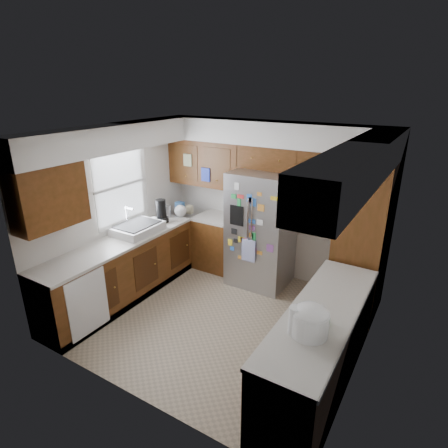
% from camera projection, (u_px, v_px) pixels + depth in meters
% --- Properties ---
extents(floor, '(3.60, 3.60, 0.00)m').
position_uv_depth(floor, '(220.00, 318.00, 5.11)').
color(floor, tan).
rests_on(floor, ground).
extents(room_shell, '(3.64, 3.24, 2.52)m').
position_uv_depth(room_shell, '(227.00, 182.00, 4.80)').
color(room_shell, silver).
rests_on(room_shell, ground).
extents(left_counter_run, '(1.36, 3.20, 0.92)m').
position_uv_depth(left_counter_run, '(144.00, 266.00, 5.63)').
color(left_counter_run, '#41270C').
rests_on(left_counter_run, ground).
extents(right_counter_run, '(0.63, 2.25, 0.92)m').
position_uv_depth(right_counter_run, '(319.00, 352.00, 3.85)').
color(right_counter_run, '#41270C').
rests_on(right_counter_run, ground).
extents(pantry, '(0.60, 0.90, 2.15)m').
position_uv_depth(pantry, '(362.00, 240.00, 4.92)').
color(pantry, '#41270C').
rests_on(pantry, ground).
extents(fridge, '(0.90, 0.79, 1.80)m').
position_uv_depth(fridge, '(261.00, 229.00, 5.75)').
color(fridge, '#A3A4A9').
rests_on(fridge, ground).
extents(bridge_cabinet, '(0.96, 0.34, 0.35)m').
position_uv_depth(bridge_cabinet, '(270.00, 157.00, 5.55)').
color(bridge_cabinet, '#41270C').
rests_on(bridge_cabinet, fridge).
extents(fridge_top_items, '(0.90, 0.36, 0.31)m').
position_uv_depth(fridge_top_items, '(263.00, 135.00, 5.49)').
color(fridge_top_items, '#2731B2').
rests_on(fridge_top_items, bridge_cabinet).
extents(sink_assembly, '(0.52, 0.70, 0.37)m').
position_uv_depth(sink_assembly, '(138.00, 228.00, 5.56)').
color(sink_assembly, silver).
rests_on(sink_assembly, left_counter_run).
extents(left_counter_clutter, '(0.34, 0.78, 0.38)m').
position_uv_depth(left_counter_clutter, '(171.00, 211.00, 6.11)').
color(left_counter_clutter, black).
rests_on(left_counter_clutter, left_counter_run).
extents(rice_cooker, '(0.34, 0.33, 0.29)m').
position_uv_depth(rice_cooker, '(310.00, 320.00, 3.27)').
color(rice_cooker, white).
rests_on(rice_cooker, right_counter_run).
extents(paper_towel, '(0.12, 0.12, 0.27)m').
position_uv_depth(paper_towel, '(295.00, 320.00, 3.29)').
color(paper_towel, white).
rests_on(paper_towel, right_counter_run).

